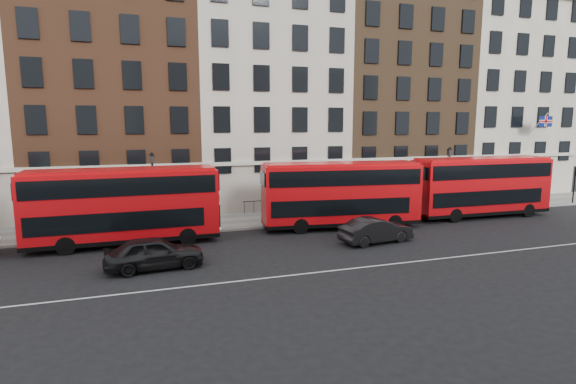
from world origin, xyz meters
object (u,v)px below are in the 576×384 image
object	(u,v)px
bus_d	(481,185)
car_front	(376,230)
bus_b	(123,204)
traffic_light	(576,178)
bus_c	(340,193)
car_rear	(154,253)

from	to	relation	value
bus_d	car_front	xyz separation A→B (m)	(-11.60, -4.30, -1.75)
car_front	bus_b	bearing A→B (deg)	65.84
traffic_light	bus_d	bearing A→B (deg)	-171.85
car_front	bus_c	bearing A→B (deg)	-1.70
bus_d	car_front	distance (m)	12.50
bus_b	traffic_light	size ratio (longest dim) A/B	3.42
bus_c	bus_d	bearing A→B (deg)	7.11
bus_d	car_rear	world-z (taller)	bus_d
car_front	bus_d	bearing A→B (deg)	-77.69
bus_b	bus_c	xyz separation A→B (m)	(14.37, 0.00, -0.02)
car_rear	traffic_light	world-z (taller)	traffic_light
bus_c	traffic_light	size ratio (longest dim) A/B	3.45
bus_b	car_rear	world-z (taller)	bus_b
car_rear	traffic_light	size ratio (longest dim) A/B	1.51
car_rear	car_front	size ratio (longest dim) A/B	1.05
bus_b	car_front	xyz separation A→B (m)	(14.84, -4.30, -1.74)
bus_c	car_rear	world-z (taller)	bus_c
bus_c	car_rear	bearing A→B (deg)	-150.48
bus_d	bus_c	bearing A→B (deg)	-178.65
bus_d	traffic_light	world-z (taller)	bus_d
car_rear	car_front	world-z (taller)	car_rear
car_rear	bus_c	bearing A→B (deg)	-72.19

